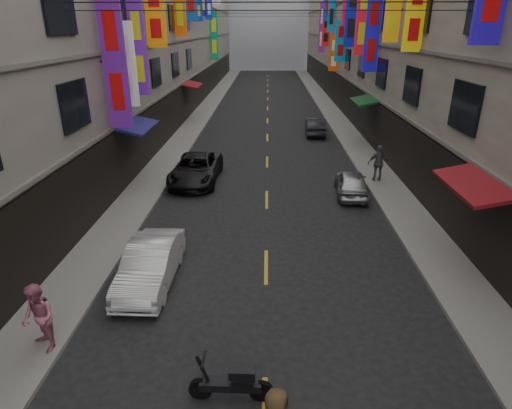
# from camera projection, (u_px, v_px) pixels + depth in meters

# --- Properties ---
(sidewalk_left) EXTENTS (2.00, 90.00, 0.12)m
(sidewalk_left) POSITION_uv_depth(u_px,v_px,m) (197.00, 120.00, 36.55)
(sidewalk_left) COLOR slate
(sidewalk_left) RESTS_ON ground
(sidewalk_right) EXTENTS (2.00, 90.00, 0.12)m
(sidewalk_right) POSITION_uv_depth(u_px,v_px,m) (338.00, 120.00, 36.26)
(sidewalk_right) COLOR slate
(sidewalk_right) RESTS_ON ground
(haze_block) EXTENTS (18.00, 8.00, 22.00)m
(haze_block) POSITION_uv_depth(u_px,v_px,m) (269.00, 6.00, 78.34)
(haze_block) COLOR #B0B5C4
(haze_block) RESTS_ON ground
(street_awnings) EXTENTS (13.99, 35.20, 0.41)m
(street_awnings) POSITION_uv_depth(u_px,v_px,m) (241.00, 126.00, 20.54)
(street_awnings) COLOR #144D1D
(street_awnings) RESTS_ON ground
(lane_markings) EXTENTS (0.12, 80.20, 0.01)m
(lane_markings) POSITION_uv_depth(u_px,v_px,m) (267.00, 128.00, 33.66)
(lane_markings) COLOR gold
(lane_markings) RESTS_ON ground
(scooter_crossing) EXTENTS (1.80, 0.50, 1.14)m
(scooter_crossing) POSITION_uv_depth(u_px,v_px,m) (232.00, 383.00, 9.04)
(scooter_crossing) COLOR black
(scooter_crossing) RESTS_ON ground
(scooter_far_right) EXTENTS (0.67, 1.78, 1.14)m
(scooter_far_right) POSITION_uv_depth(u_px,v_px,m) (351.00, 187.00, 20.10)
(scooter_far_right) COLOR black
(scooter_far_right) RESTS_ON ground
(car_left_mid) EXTENTS (1.44, 4.01, 1.32)m
(car_left_mid) POSITION_uv_depth(u_px,v_px,m) (150.00, 264.00, 13.14)
(car_left_mid) COLOR white
(car_left_mid) RESTS_ON ground
(car_left_far) EXTENTS (2.40, 4.96, 1.36)m
(car_left_far) POSITION_uv_depth(u_px,v_px,m) (196.00, 169.00, 21.88)
(car_left_far) COLOR black
(car_left_far) RESTS_ON ground
(car_right_mid) EXTENTS (1.72, 3.63, 1.20)m
(car_right_mid) POSITION_uv_depth(u_px,v_px,m) (352.00, 183.00, 20.18)
(car_right_mid) COLOR #B6B6BB
(car_right_mid) RESTS_ON ground
(car_right_far) EXTENTS (1.45, 3.84, 1.25)m
(car_right_far) POSITION_uv_depth(u_px,v_px,m) (315.00, 126.00, 31.53)
(car_right_far) COLOR #27272F
(car_right_far) RESTS_ON ground
(pedestrian_lfar) EXTENTS (1.04, 1.02, 1.78)m
(pedestrian_lfar) POSITION_uv_depth(u_px,v_px,m) (39.00, 318.00, 10.15)
(pedestrian_lfar) COLOR #C76986
(pedestrian_lfar) RESTS_ON sidewalk_left
(pedestrian_rfar) EXTENTS (1.09, 0.62, 1.86)m
(pedestrian_rfar) POSITION_uv_depth(u_px,v_px,m) (379.00, 163.00, 21.55)
(pedestrian_rfar) COLOR #565558
(pedestrian_rfar) RESTS_ON sidewalk_right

